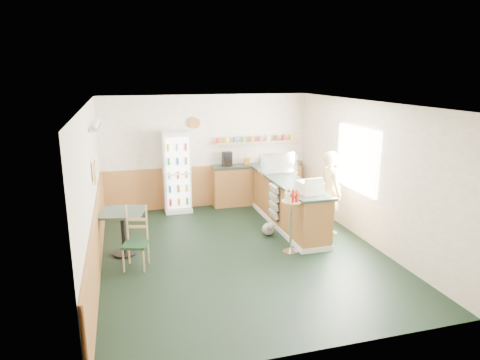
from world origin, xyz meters
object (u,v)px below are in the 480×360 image
object	(u,v)px
cash_register	(310,187)
shopkeeper	(331,192)
condiment_stand	(291,212)
display_case	(278,163)
cafe_chair	(135,235)
drinks_fridge	(177,172)
cafe_table	(123,224)

from	to	relation	value
cash_register	shopkeeper	world-z (taller)	shopkeeper
shopkeeper	condiment_stand	size ratio (longest dim) A/B	1.48
display_case	cafe_chair	xyz separation A→B (m)	(-3.22, -1.81, -0.69)
cash_register	cafe_chair	size ratio (longest dim) A/B	0.39
shopkeeper	drinks_fridge	bearing A→B (deg)	50.36
condiment_stand	cafe_table	bearing A→B (deg)	166.29
drinks_fridge	shopkeeper	bearing A→B (deg)	-38.04
display_case	condiment_stand	distance (m)	2.09
drinks_fridge	cafe_chair	xyz separation A→B (m)	(-1.09, -2.80, -0.40)
condiment_stand	shopkeeper	bearing A→B (deg)	33.24
shopkeeper	cafe_table	distance (m)	4.11
cash_register	display_case	bearing A→B (deg)	84.53
shopkeeper	cafe_chair	bearing A→B (deg)	96.91
cash_register	condiment_stand	distance (m)	0.65
display_case	condiment_stand	world-z (taller)	display_case
cash_register	shopkeeper	bearing A→B (deg)	29.08
cash_register	cafe_table	xyz separation A→B (m)	(-3.40, 0.43, -0.54)
cafe_table	cafe_chair	distance (m)	0.57
shopkeeper	condiment_stand	world-z (taller)	shopkeeper
display_case	cafe_table	distance (m)	3.69
display_case	condiment_stand	xyz separation A→B (m)	(-0.47, -1.99, -0.46)
cafe_table	cafe_chair	world-z (taller)	cafe_chair
display_case	shopkeeper	world-z (taller)	shopkeeper
display_case	shopkeeper	size ratio (longest dim) A/B	0.47
cafe_chair	cash_register	bearing A→B (deg)	18.32
cafe_table	cafe_chair	bearing A→B (deg)	-71.09
cash_register	cafe_table	bearing A→B (deg)	167.32
display_case	cash_register	size ratio (longest dim) A/B	1.93
cafe_table	drinks_fridge	bearing A→B (deg)	60.77
condiment_stand	cafe_table	xyz separation A→B (m)	(-2.93, 0.71, -0.20)
condiment_stand	cash_register	bearing A→B (deg)	31.20
drinks_fridge	cafe_chair	world-z (taller)	drinks_fridge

